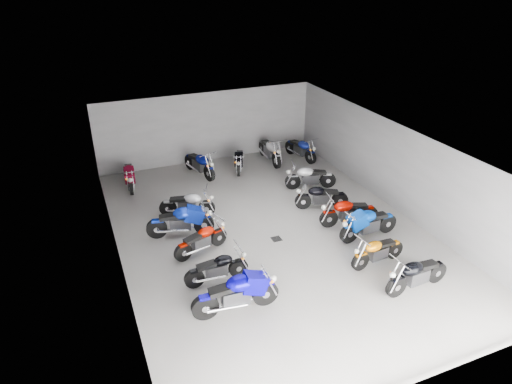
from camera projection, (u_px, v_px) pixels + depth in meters
ground at (270, 232)px, 15.70m from camera, size 14.00×14.00×0.00m
wall_back at (208, 127)px, 20.75m from camera, size 10.00×0.10×3.20m
wall_left at (115, 220)px, 13.26m from camera, size 0.10×14.00×3.20m
wall_right at (395, 167)px, 16.70m from camera, size 0.10×14.00×3.20m
ceiling at (272, 144)px, 14.25m from camera, size 10.00×14.00×0.04m
drain_grate at (276, 239)px, 15.28m from camera, size 0.32×0.32×0.01m
motorcycle_left_b at (237, 293)px, 11.89m from camera, size 2.38×0.50×1.05m
motorcycle_left_c at (217, 268)px, 13.06m from camera, size 1.92×0.37×0.84m
motorcycle_left_d at (202, 240)px, 14.39m from camera, size 1.89×0.72×0.86m
motorcycle_left_e at (181, 221)px, 15.26m from camera, size 2.25×0.65×1.00m
motorcycle_left_f at (188, 204)px, 16.49m from camera, size 1.92×0.92×0.89m
motorcycle_right_a at (417, 274)px, 12.72m from camera, size 2.13×0.45×0.94m
motorcycle_right_b at (377, 251)px, 13.83m from camera, size 1.94×0.43×0.85m
motorcycle_right_c at (368, 223)px, 15.15m from camera, size 2.24×0.46×0.98m
motorcycle_right_d at (348, 212)px, 15.90m from camera, size 2.13×0.59×0.94m
motorcycle_right_e at (321, 197)px, 17.01m from camera, size 1.96×0.76×0.89m
motorcycle_right_f at (310, 177)px, 18.52m from camera, size 2.06×0.73×0.93m
motorcycle_back_a at (130, 175)px, 18.62m from camera, size 0.48×2.18×0.96m
motorcycle_back_c at (200, 164)px, 19.66m from camera, size 0.76×2.19×0.99m
motorcycle_back_d at (239, 160)px, 20.20m from camera, size 0.91×1.88×0.87m
motorcycle_back_e at (270, 150)px, 20.99m from camera, size 0.48×2.37×1.04m
motorcycle_back_f at (301, 149)px, 21.33m from camera, size 0.62×2.11×0.93m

